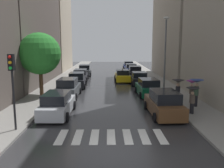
# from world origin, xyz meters

# --- Properties ---
(ground_plane) EXTENTS (28.00, 72.00, 0.04)m
(ground_plane) POSITION_xyz_m (0.00, 24.00, -0.02)
(ground_plane) COLOR #2E2E30
(sidewalk_left) EXTENTS (3.00, 72.00, 0.15)m
(sidewalk_left) POSITION_xyz_m (-6.50, 24.00, 0.07)
(sidewalk_left) COLOR gray
(sidewalk_left) RESTS_ON ground
(sidewalk_right) EXTENTS (3.00, 72.00, 0.15)m
(sidewalk_right) POSITION_xyz_m (6.50, 24.00, 0.07)
(sidewalk_right) COLOR gray
(sidewalk_right) RESTS_ON ground
(crosswalk_stripes) EXTENTS (5.85, 2.20, 0.01)m
(crosswalk_stripes) POSITION_xyz_m (0.00, 2.15, 0.01)
(crosswalk_stripes) COLOR silver
(crosswalk_stripes) RESTS_ON ground
(building_left_far) EXTENTS (6.00, 12.06, 22.47)m
(building_left_far) POSITION_xyz_m (-11.00, 36.62, 11.24)
(building_left_far) COLOR #B2A38C
(building_left_far) RESTS_ON ground
(building_right_mid) EXTENTS (6.00, 16.63, 17.90)m
(building_right_mid) POSITION_xyz_m (11.00, 25.65, 8.95)
(building_right_mid) COLOR #9E9384
(building_right_mid) RESTS_ON ground
(parked_car_left_nearest) EXTENTS (2.09, 4.72, 1.66)m
(parked_car_left_nearest) POSITION_xyz_m (-3.74, 6.21, 0.78)
(parked_car_left_nearest) COLOR #B2B7BF
(parked_car_left_nearest) RESTS_ON ground
(parked_car_left_second) EXTENTS (2.14, 4.46, 1.81)m
(parked_car_left_second) POSITION_xyz_m (-3.97, 12.21, 0.84)
(parked_car_left_second) COLOR #474C51
(parked_car_left_second) RESTS_ON ground
(parked_car_left_third) EXTENTS (2.20, 4.29, 1.78)m
(parked_car_left_third) POSITION_xyz_m (-3.79, 17.46, 0.83)
(parked_car_left_third) COLOR black
(parked_car_left_third) RESTS_ON ground
(parked_car_left_fourth) EXTENTS (2.15, 4.73, 1.60)m
(parked_car_left_fourth) POSITION_xyz_m (-3.98, 22.78, 0.75)
(parked_car_left_fourth) COLOR black
(parked_car_left_fourth) RESTS_ON ground
(parked_car_left_fifth) EXTENTS (2.23, 4.65, 1.76)m
(parked_car_left_fifth) POSITION_xyz_m (-3.95, 28.40, 0.82)
(parked_car_left_fifth) COLOR #474C51
(parked_car_left_fifth) RESTS_ON ground
(parked_car_right_nearest) EXTENTS (2.23, 4.85, 1.79)m
(parked_car_right_nearest) POSITION_xyz_m (3.78, 6.08, 0.83)
(parked_car_right_nearest) COLOR brown
(parked_car_right_nearest) RESTS_ON ground
(parked_car_right_second) EXTENTS (2.27, 4.27, 1.70)m
(parked_car_right_second) POSITION_xyz_m (3.77, 12.61, 0.79)
(parked_car_right_second) COLOR #0C4C2D
(parked_car_right_second) RESTS_ON ground
(parked_car_right_third) EXTENTS (2.10, 4.05, 1.60)m
(parked_car_right_third) POSITION_xyz_m (3.74, 19.29, 0.75)
(parked_car_right_third) COLOR black
(parked_car_right_third) RESTS_ON ground
(parked_car_right_fourth) EXTENTS (2.13, 4.27, 1.81)m
(parked_car_right_fourth) POSITION_xyz_m (3.89, 25.37, 0.84)
(parked_car_right_fourth) COLOR black
(parked_car_right_fourth) RESTS_ON ground
(parked_car_right_fifth) EXTENTS (2.16, 4.82, 1.65)m
(parked_car_right_fifth) POSITION_xyz_m (3.91, 31.76, 0.77)
(parked_car_right_fifth) COLOR navy
(parked_car_right_fifth) RESTS_ON ground
(parked_car_right_sixth) EXTENTS (2.10, 4.09, 1.68)m
(parked_car_right_sixth) POSITION_xyz_m (3.97, 37.52, 0.78)
(parked_car_right_sixth) COLOR navy
(parked_car_right_sixth) RESTS_ON ground
(taxi_midroad) EXTENTS (2.13, 4.41, 1.81)m
(taxi_midroad) POSITION_xyz_m (1.81, 21.95, 0.76)
(taxi_midroad) COLOR yellow
(taxi_midroad) RESTS_ON ground
(pedestrian_foreground) EXTENTS (1.06, 1.06, 2.13)m
(pedestrian_foreground) POSITION_xyz_m (6.73, 7.92, 1.71)
(pedestrian_foreground) COLOR black
(pedestrian_foreground) RESTS_ON sidewalk_right
(pedestrian_near_tree) EXTENTS (0.94, 0.94, 1.86)m
(pedestrian_near_tree) POSITION_xyz_m (6.82, 9.20, 1.48)
(pedestrian_near_tree) COLOR gray
(pedestrian_near_tree) RESTS_ON sidewalk_right
(pedestrian_by_kerb) EXTENTS (0.93, 0.93, 1.84)m
(pedestrian_by_kerb) POSITION_xyz_m (5.76, 5.99, 1.46)
(pedestrian_by_kerb) COLOR black
(pedestrian_by_kerb) RESTS_ON sidewalk_right
(pedestrian_far_side) EXTENTS (1.00, 1.00, 2.05)m
(pedestrian_far_side) POSITION_xyz_m (5.42, 8.40, 1.63)
(pedestrian_far_side) COLOR gray
(pedestrian_far_side) RESTS_ON sidewalk_right
(street_tree_left) EXTENTS (3.95, 3.95, 5.95)m
(street_tree_left) POSITION_xyz_m (-6.59, 12.50, 4.12)
(street_tree_left) COLOR #513823
(street_tree_left) RESTS_ON sidewalk_left
(traffic_light_left_corner) EXTENTS (0.30, 0.42, 4.30)m
(traffic_light_left_corner) POSITION_xyz_m (-5.45, 2.91, 3.29)
(traffic_light_left_corner) COLOR black
(traffic_light_left_corner) RESTS_ON sidewalk_left
(lamp_post_right) EXTENTS (0.60, 0.28, 7.51)m
(lamp_post_right) POSITION_xyz_m (5.55, 13.58, 4.44)
(lamp_post_right) COLOR #595B60
(lamp_post_right) RESTS_ON sidewalk_right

